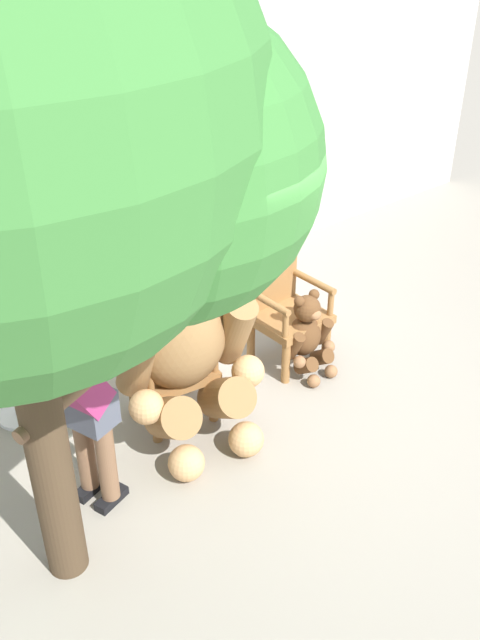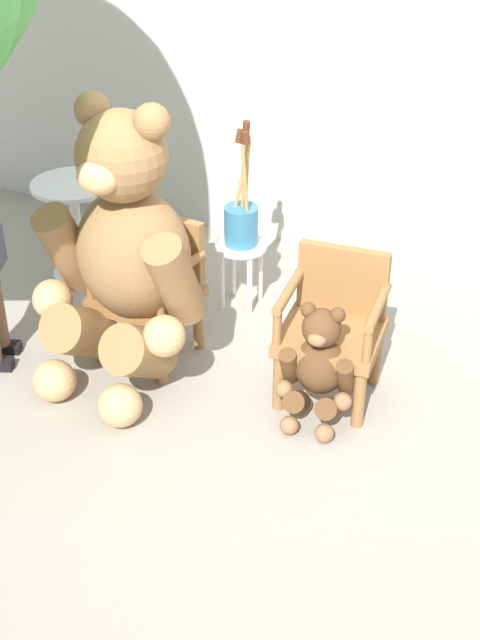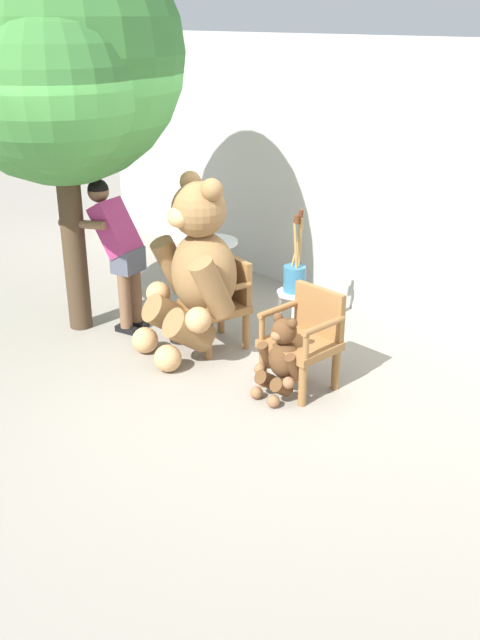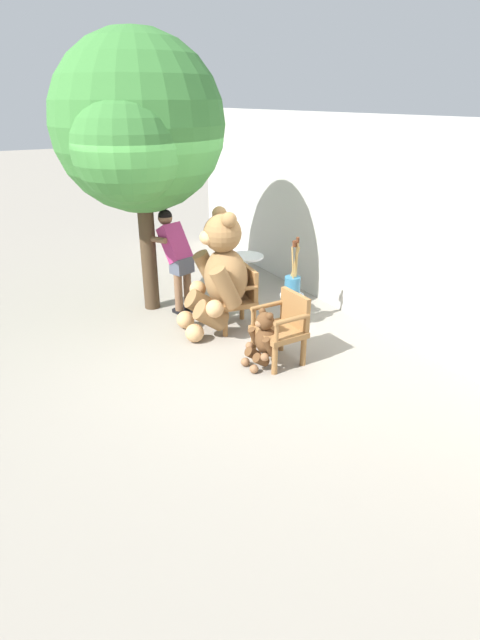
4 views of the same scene
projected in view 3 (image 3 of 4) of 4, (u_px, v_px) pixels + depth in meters
The scene contains 11 objects.
ground_plane at pixel (204, 384), 6.23m from camera, with size 60.00×60.00×0.00m, color gray.
back_wall at pixel (390, 186), 7.13m from camera, with size 10.00×0.16×2.80m, color beige.
wooden_chair_left at pixel (220, 299), 6.84m from camera, with size 0.63×0.59×0.86m.
wooden_chair_right at pixel (305, 337), 6.04m from camera, with size 0.58×0.54×0.86m.
teddy_bear_large at pixel (195, 269), 6.54m from camera, with size 1.03×1.02×1.69m.
teddy_bear_small at pixel (281, 358), 5.91m from camera, with size 0.43×0.41×0.72m.
person_visitor at pixel (117, 243), 7.03m from camera, with size 0.74×0.65×1.52m.
white_stool at pixel (294, 301), 7.09m from camera, with size 0.34×0.34×0.46m.
brush_bucket at pixel (295, 274), 6.97m from camera, with size 0.22×0.22×0.82m.
round_side_table at pixel (213, 264), 7.85m from camera, with size 0.56×0.56×0.72m.
patio_tree at pixel (55, 60), 6.27m from camera, with size 2.46×2.34×3.83m.
Camera 3 is at (4.37, -3.37, 2.97)m, focal length 40.00 mm.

